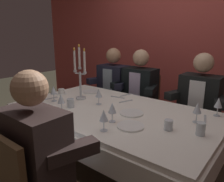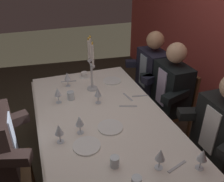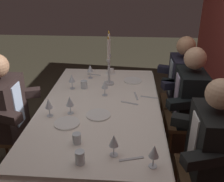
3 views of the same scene
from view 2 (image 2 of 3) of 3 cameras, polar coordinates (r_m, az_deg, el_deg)
name	(u,v)px [view 2 (image 2 of 3)]	position (r m, az deg, el deg)	size (l,w,h in m)	color
ground_plane	(103,172)	(2.63, -2.09, -19.05)	(12.00, 12.00, 0.00)	#393526
dining_table	(102,125)	(2.21, -2.39, -8.31)	(1.94, 1.14, 0.74)	white
candelabra	(91,69)	(2.44, -4.99, 5.42)	(0.19, 0.11, 0.59)	silver
dinner_plate_0	(110,127)	(1.98, -0.41, -8.75)	(0.21, 0.21, 0.01)	white
dinner_plate_1	(87,146)	(1.82, -6.13, -13.04)	(0.21, 0.21, 0.01)	white
dinner_plate_2	(112,81)	(2.70, 0.02, 2.48)	(0.21, 0.21, 0.01)	white
wine_glass_0	(59,130)	(1.82, -12.73, -9.22)	(0.07, 0.07, 0.16)	silver
wine_glass_1	(160,155)	(1.62, 11.63, -14.91)	(0.07, 0.07, 0.16)	silver
wine_glass_2	(98,93)	(2.25, -3.44, -0.39)	(0.07, 0.07, 0.16)	silver
wine_glass_3	(79,121)	(1.88, -7.88, -7.27)	(0.07, 0.07, 0.16)	silver
wine_glass_4	(203,155)	(1.69, 21.05, -14.30)	(0.07, 0.07, 0.16)	silver
wine_glass_5	(67,77)	(2.60, -10.79, 3.44)	(0.07, 0.07, 0.16)	silver
wine_glass_6	(58,92)	(2.31, -13.04, -0.31)	(0.07, 0.07, 0.16)	silver
water_tumbler_0	(71,96)	(2.37, -9.96, -1.12)	(0.07, 0.07, 0.08)	silver
water_tumbler_1	(115,162)	(1.65, 0.66, -16.72)	(0.06, 0.06, 0.08)	silver
coffee_cup_0	(84,75)	(2.81, -6.67, 3.91)	(0.13, 0.12, 0.06)	white
fork_0	(128,106)	(2.25, 3.93, -3.70)	(0.17, 0.02, 0.01)	#B7B7BC
fork_1	(69,81)	(2.74, -10.45, 2.31)	(0.17, 0.02, 0.01)	#B7B7BC
fork_2	(177,167)	(1.73, 15.45, -17.20)	(0.17, 0.02, 0.01)	#B7B7BC
fork_3	(140,96)	(2.43, 6.85, -1.17)	(0.17, 0.02, 0.01)	#B7B7BC
fork_4	(128,97)	(2.40, 3.85, -1.45)	(0.17, 0.02, 0.01)	#B7B7BC
seated_diner_0	(153,71)	(3.01, 9.85, 4.74)	(0.63, 0.48, 1.24)	brown
seated_diner_1	(172,87)	(2.67, 14.34, 0.89)	(0.63, 0.48, 1.24)	brown
seated_diner_3	(223,129)	(2.18, 25.20, -8.36)	(0.63, 0.48, 1.24)	brown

